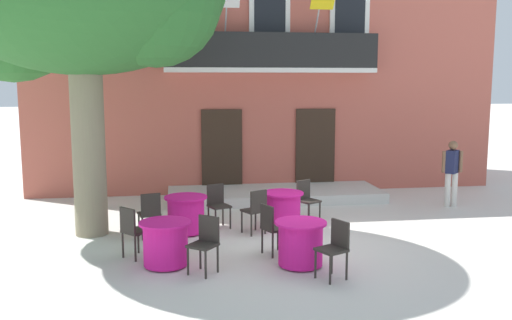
% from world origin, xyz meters
% --- Properties ---
extents(ground_plane, '(120.00, 120.00, 0.00)m').
position_xyz_m(ground_plane, '(0.00, 0.00, 0.00)').
color(ground_plane, silver).
extents(building_facade, '(13.00, 5.09, 7.50)m').
position_xyz_m(building_facade, '(0.30, 6.99, 3.75)').
color(building_facade, '#BC5B4C').
rests_on(building_facade, ground).
extents(entrance_step_platform, '(5.51, 1.90, 0.25)m').
position_xyz_m(entrance_step_platform, '(0.30, 4.05, 0.12)').
color(entrance_step_platform, silver).
rests_on(entrance_step_platform, ground).
extents(cafe_table_near_tree, '(0.86, 0.86, 0.76)m').
position_xyz_m(cafe_table_near_tree, '(-2.44, -0.89, 0.39)').
color(cafe_table_near_tree, '#DB1984').
rests_on(cafe_table_near_tree, ground).
extents(cafe_chair_near_tree_0, '(0.56, 0.56, 0.91)m').
position_xyz_m(cafe_chair_near_tree_0, '(-1.80, -1.29, 0.53)').
color(cafe_chair_near_tree_0, '#2D2823').
rests_on(cafe_chair_near_tree_0, ground).
extents(cafe_chair_near_tree_1, '(0.57, 0.57, 0.91)m').
position_xyz_m(cafe_chair_near_tree_1, '(-3.00, -0.39, 0.53)').
color(cafe_chair_near_tree_1, '#2D2823').
rests_on(cafe_chair_near_tree_1, ground).
extents(cafe_table_middle, '(0.86, 0.86, 0.76)m').
position_xyz_m(cafe_table_middle, '(-2.06, 1.10, 0.39)').
color(cafe_table_middle, '#DB1984').
rests_on(cafe_table_middle, ground).
extents(cafe_chair_middle_0, '(0.49, 0.49, 0.91)m').
position_xyz_m(cafe_chair_middle_0, '(-2.76, 0.83, 0.53)').
color(cafe_chair_middle_0, '#2D2823').
rests_on(cafe_chair_middle_0, ground).
extents(cafe_chair_middle_1, '(0.52, 0.52, 0.91)m').
position_xyz_m(cafe_chair_middle_1, '(-1.39, 1.45, 0.53)').
color(cafe_chair_middle_1, '#2D2823').
rests_on(cafe_chair_middle_1, ground).
extents(cafe_table_front, '(0.86, 0.86, 0.76)m').
position_xyz_m(cafe_table_front, '(-0.22, -1.21, 0.39)').
color(cafe_table_front, '#DB1984').
rests_on(cafe_table_front, ground).
extents(cafe_chair_front_0, '(0.53, 0.53, 0.91)m').
position_xyz_m(cafe_chair_front_0, '(-0.59, -0.55, 0.53)').
color(cafe_chair_front_0, '#2D2823').
rests_on(cafe_chair_front_0, ground).
extents(cafe_chair_front_1, '(0.54, 0.54, 0.91)m').
position_xyz_m(cafe_chair_front_1, '(0.18, -1.85, 0.53)').
color(cafe_chair_front_1, '#2D2823').
rests_on(cafe_chair_front_1, ground).
extents(cafe_table_far_side, '(0.86, 0.86, 0.76)m').
position_xyz_m(cafe_table_far_side, '(-0.04, 1.22, 0.39)').
color(cafe_table_far_side, '#DB1984').
rests_on(cafe_table_far_side, ground).
extents(cafe_chair_far_side_0, '(0.55, 0.55, 0.91)m').
position_xyz_m(cafe_chair_far_side_0, '(0.57, 1.66, 0.53)').
color(cafe_chair_far_side_0, '#2D2823').
rests_on(cafe_chair_far_side_0, ground).
extents(cafe_chair_far_side_1, '(0.54, 0.54, 0.91)m').
position_xyz_m(cafe_chair_far_side_1, '(-0.68, 0.82, 0.53)').
color(cafe_chair_far_side_1, '#2D2823').
rests_on(cafe_chair_far_side_1, ground).
extents(pedestrian_mid_plaza, '(0.53, 0.39, 1.63)m').
position_xyz_m(pedestrian_mid_plaza, '(4.41, 2.57, 0.92)').
color(pedestrian_mid_plaza, silver).
rests_on(pedestrian_mid_plaza, ground).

